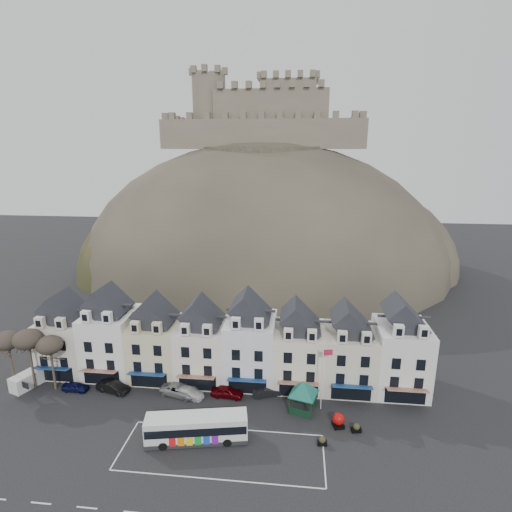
{
  "coord_description": "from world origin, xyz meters",
  "views": [
    {
      "loc": [
        9.62,
        -34.55,
        31.8
      ],
      "look_at": [
        3.26,
        24.0,
        16.09
      ],
      "focal_mm": 28.0,
      "sensor_mm": 36.0,
      "label": 1
    }
  ],
  "objects": [
    {
      "name": "red_buoy",
      "position": [
        14.94,
        6.77,
        0.93
      ],
      "size": [
        1.49,
        1.49,
        1.82
      ],
      "rotation": [
        0.0,
        0.0,
        0.26
      ],
      "color": "black",
      "rests_on": "ground"
    },
    {
      "name": "car_black",
      "position": [
        -14.8,
        10.66,
        0.75
      ],
      "size": [
        4.81,
        2.66,
        1.5
      ],
      "primitive_type": "imported",
      "rotation": [
        0.0,
        0.0,
        1.32
      ],
      "color": "black",
      "rests_on": "ground"
    },
    {
      "name": "coach_bay_markings",
      "position": [
        2.0,
        1.25,
        0.0
      ],
      "size": [
        22.0,
        7.5,
        0.01
      ],
      "primitive_type": "cube",
      "color": "silver",
      "rests_on": "ground"
    },
    {
      "name": "tree_left_near",
      "position": [
        -23.0,
        10.5,
        6.55
      ],
      "size": [
        3.43,
        3.43,
        7.84
      ],
      "color": "#372E23",
      "rests_on": "ground"
    },
    {
      "name": "bus_shelter",
      "position": [
        10.79,
        9.37,
        3.2
      ],
      "size": [
        6.27,
        6.27,
        4.13
      ],
      "rotation": [
        0.0,
        0.0,
        -0.27
      ],
      "color": "black",
      "rests_on": "ground"
    },
    {
      "name": "car_silver",
      "position": [
        -5.6,
        10.97,
        0.73
      ],
      "size": [
        5.6,
        3.57,
        1.46
      ],
      "primitive_type": "imported",
      "rotation": [
        0.0,
        0.0,
        1.34
      ],
      "color": "gray",
      "rests_on": "ground"
    },
    {
      "name": "planter_west",
      "position": [
        12.89,
        3.5,
        0.51
      ],
      "size": [
        1.09,
        0.73,
        1.05
      ],
      "rotation": [
        0.0,
        0.0,
        0.08
      ],
      "color": "black",
      "rests_on": "ground"
    },
    {
      "name": "bus",
      "position": [
        -1.13,
        2.71,
        1.77
      ],
      "size": [
        11.61,
        4.7,
        3.2
      ],
      "rotation": [
        0.0,
        0.0,
        0.19
      ],
      "color": "#262628",
      "rests_on": "ground"
    },
    {
      "name": "planter_east",
      "position": [
        16.95,
        6.07,
        0.54
      ],
      "size": [
        1.2,
        0.78,
        1.12
      ],
      "rotation": [
        0.0,
        0.0,
        0.19
      ],
      "color": "black",
      "rests_on": "ground"
    },
    {
      "name": "townhouse_terrace",
      "position": [
        0.15,
        15.97,
        5.3
      ],
      "size": [
        54.4,
        9.35,
        11.8
      ],
      "color": "beige",
      "rests_on": "ground"
    },
    {
      "name": "ground",
      "position": [
        0.0,
        0.0,
        0.0
      ],
      "size": [
        300.0,
        300.0,
        0.0
      ],
      "primitive_type": "plane",
      "color": "black",
      "rests_on": "ground"
    },
    {
      "name": "white_van",
      "position": [
        -27.03,
        10.68,
        1.04
      ],
      "size": [
        3.42,
        4.93,
        2.07
      ],
      "rotation": [
        0.0,
        0.0,
        -0.35
      ],
      "color": "silver",
      "rests_on": "ground"
    },
    {
      "name": "flagpole",
      "position": [
        13.12,
        10.02,
        4.87
      ],
      "size": [
        1.22,
        0.27,
        8.52
      ],
      "rotation": [
        0.0,
        0.0,
        0.16
      ],
      "color": "silver",
      "rests_on": "ground"
    },
    {
      "name": "car_navy",
      "position": [
        -20.0,
        10.33,
        0.61
      ],
      "size": [
        3.64,
        1.58,
        1.22
      ],
      "primitive_type": "imported",
      "rotation": [
        0.0,
        0.0,
        1.53
      ],
      "color": "#0B0F3B",
      "rests_on": "ground"
    },
    {
      "name": "car_maroon",
      "position": [
        0.8,
        11.24,
        0.73
      ],
      "size": [
        4.44,
        2.09,
        1.47
      ],
      "primitive_type": "imported",
      "rotation": [
        0.0,
        0.0,
        1.49
      ],
      "color": "#4D0409",
      "rests_on": "ground"
    },
    {
      "name": "car_white",
      "position": [
        -4.4,
        10.69,
        0.66
      ],
      "size": [
        4.88,
        2.93,
        1.32
      ],
      "primitive_type": "imported",
      "rotation": [
        0.0,
        0.0,
        1.32
      ],
      "color": "white",
      "rests_on": "ground"
    },
    {
      "name": "car_charcoal",
      "position": [
        6.0,
        12.0,
        0.62
      ],
      "size": [
        4.0,
        2.46,
        1.24
      ],
      "primitive_type": "imported",
      "rotation": [
        0.0,
        0.0,
        1.9
      ],
      "color": "black",
      "rests_on": "ground"
    },
    {
      "name": "tree_left_mid",
      "position": [
        -26.0,
        10.5,
        7.24
      ],
      "size": [
        3.78,
        3.78,
        8.64
      ],
      "color": "#372E23",
      "rests_on": "ground"
    },
    {
      "name": "castle_hill",
      "position": [
        1.25,
        68.95,
        0.11
      ],
      "size": [
        100.0,
        76.0,
        68.0
      ],
      "color": "#37312A",
      "rests_on": "ground"
    },
    {
      "name": "castle",
      "position": [
        0.51,
        75.93,
        40.19
      ],
      "size": [
        50.2,
        22.2,
        22.0
      ],
      "color": "#655E4D",
      "rests_on": "ground"
    },
    {
      "name": "tree_left_far",
      "position": [
        -29.0,
        10.5,
        6.9
      ],
      "size": [
        3.61,
        3.61,
        8.24
      ],
      "color": "#372E23",
      "rests_on": "ground"
    }
  ]
}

